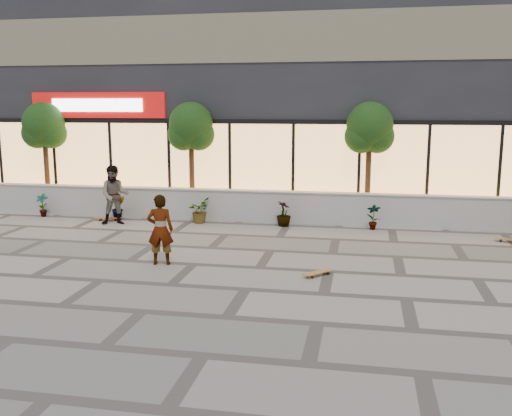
% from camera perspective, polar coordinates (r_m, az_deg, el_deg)
% --- Properties ---
extents(ground, '(80.00, 80.00, 0.00)m').
position_cam_1_polar(ground, '(12.04, -1.06, -8.13)').
color(ground, '#A89C92').
rests_on(ground, ground).
extents(planter_wall, '(22.00, 0.42, 1.04)m').
position_cam_1_polar(planter_wall, '(18.62, 3.33, 0.10)').
color(planter_wall, beige).
rests_on(planter_wall, ground).
extents(retail_building, '(24.00, 9.17, 8.50)m').
position_cam_1_polar(retail_building, '(23.79, 5.17, 11.28)').
color(retail_building, '#25242A').
rests_on(retail_building, ground).
extents(shrub_a, '(0.43, 0.29, 0.81)m').
position_cam_1_polar(shrub_a, '(20.98, -20.57, 0.28)').
color(shrub_a, '#143912').
rests_on(shrub_a, ground).
extents(shrub_b, '(0.57, 0.57, 0.81)m').
position_cam_1_polar(shrub_b, '(19.68, -13.58, 0.03)').
color(shrub_b, '#143912').
rests_on(shrub_b, ground).
extents(shrub_c, '(0.68, 0.77, 0.81)m').
position_cam_1_polar(shrub_c, '(18.71, -5.74, -0.26)').
color(shrub_c, '#143912').
rests_on(shrub_c, ground).
extents(shrub_d, '(0.64, 0.64, 0.81)m').
position_cam_1_polar(shrub_d, '(18.12, 2.79, -0.56)').
color(shrub_d, '#143912').
rests_on(shrub_d, ground).
extents(shrub_e, '(0.46, 0.35, 0.81)m').
position_cam_1_polar(shrub_e, '(17.96, 11.67, -0.86)').
color(shrub_e, '#143912').
rests_on(shrub_e, ground).
extents(tree_west, '(1.60, 1.50, 3.92)m').
position_cam_1_polar(tree_west, '(22.04, -20.43, 7.49)').
color(tree_west, '#4E351C').
rests_on(tree_west, ground).
extents(tree_midwest, '(1.60, 1.50, 3.92)m').
position_cam_1_polar(tree_midwest, '(19.78, -6.52, 7.83)').
color(tree_midwest, '#4E351C').
rests_on(tree_midwest, ground).
extents(tree_mideast, '(1.60, 1.50, 3.92)m').
position_cam_1_polar(tree_mideast, '(18.90, 11.29, 7.59)').
color(tree_mideast, '#4E351C').
rests_on(tree_mideast, ground).
extents(skater_center, '(0.69, 0.52, 1.71)m').
position_cam_1_polar(skater_center, '(13.86, -9.55, -2.14)').
color(skater_center, silver).
rests_on(skater_center, ground).
extents(skater_left, '(1.12, 1.00, 1.91)m').
position_cam_1_polar(skater_left, '(18.82, -13.94, 1.26)').
color(skater_left, '#9C8464').
rests_on(skater_left, ground).
extents(skateboard_center, '(0.68, 0.72, 0.10)m').
position_cam_1_polar(skateboard_center, '(13.00, 6.22, -6.42)').
color(skateboard_center, olive).
rests_on(skateboard_center, ground).
extents(skateboard_left, '(0.88, 0.31, 0.10)m').
position_cam_1_polar(skateboard_left, '(19.62, -14.56, -0.99)').
color(skateboard_left, '#CF5026').
rests_on(skateboard_left, ground).
extents(skateboard_right_near, '(0.85, 0.44, 0.10)m').
position_cam_1_polar(skateboard_right_near, '(17.52, 24.12, -2.90)').
color(skateboard_right_near, olive).
rests_on(skateboard_right_near, ground).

